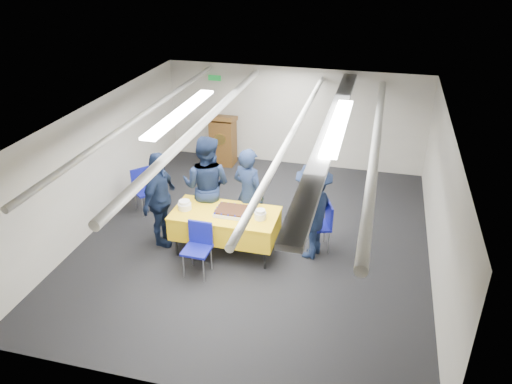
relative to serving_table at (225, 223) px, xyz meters
The scene contains 14 objects.
ground 0.87m from the serving_table, 52.20° to the left, with size 7.00×7.00×0.00m, color black.
room_shell 1.64m from the serving_table, 61.73° to the left, with size 6.00×7.00×2.30m.
serving_table is the anchor object (origin of this frame).
sheet_cake 0.28m from the serving_table, ahead, with size 0.54×0.42×0.09m.
plate_stack_left 0.75m from the serving_table, behind, with size 0.23×0.23×0.16m.
plate_stack_right 0.68m from the serving_table, ahead, with size 0.20×0.20×0.17m.
podium 3.77m from the serving_table, 108.40° to the left, with size 0.62×0.53×1.25m.
chair_near 0.69m from the serving_table, 110.87° to the right, with size 0.43×0.43×0.87m.
chair_right 1.66m from the serving_table, 18.16° to the left, with size 0.54×0.54×0.87m.
chair_left 2.24m from the serving_table, 153.02° to the left, with size 0.59×0.59×0.87m.
sailor_a 0.68m from the serving_table, 64.43° to the left, with size 0.63×0.41×1.73m, color black.
sailor_b 0.84m from the serving_table, 133.17° to the left, with size 0.91×0.71×1.87m, color black.
sailor_c 1.21m from the serving_table, behind, with size 1.01×0.42×1.72m, color black.
sailor_d 1.48m from the serving_table, 10.93° to the left, with size 1.09×0.62×1.68m, color black.
Camera 1 is at (1.90, -7.41, 4.88)m, focal length 35.00 mm.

